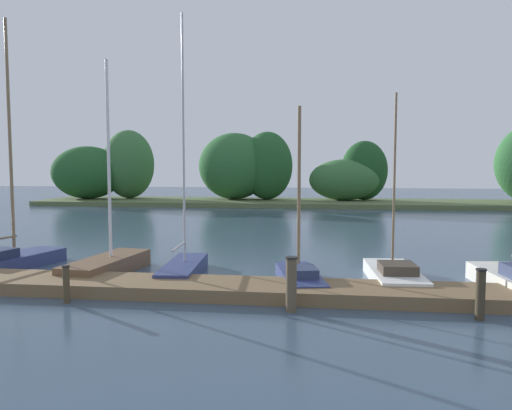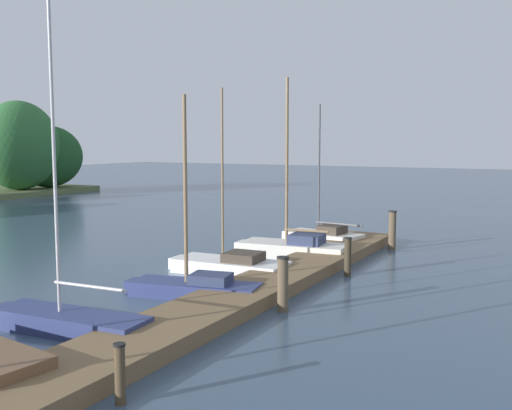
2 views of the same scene
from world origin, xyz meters
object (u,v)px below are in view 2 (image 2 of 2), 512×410
(sailboat_4, at_px, (228,264))
(mooring_piling_2, at_px, (283,284))
(sailboat_2, at_px, (64,318))
(sailboat_6, at_px, (322,237))
(mooring_piling_1, at_px, (120,374))
(mooring_piling_3, at_px, (348,257))
(sailboat_5, at_px, (291,247))
(mooring_piling_4, at_px, (392,230))
(sailboat_3, at_px, (192,285))

(sailboat_4, height_order, mooring_piling_2, sailboat_4)
(sailboat_2, distance_m, sailboat_6, 12.65)
(sailboat_4, bearing_deg, mooring_piling_1, 107.90)
(mooring_piling_1, distance_m, mooring_piling_3, 10.04)
(sailboat_5, xyz_separation_m, sailboat_6, (2.89, 0.03, -0.04))
(mooring_piling_3, height_order, mooring_piling_4, mooring_piling_4)
(sailboat_2, relative_size, mooring_piling_1, 8.46)
(sailboat_5, distance_m, mooring_piling_1, 12.16)
(sailboat_6, xyz_separation_m, mooring_piling_2, (-9.01, -2.69, 0.35))
(mooring_piling_1, xyz_separation_m, mooring_piling_3, (10.04, -0.08, 0.10))
(sailboat_4, bearing_deg, sailboat_6, -98.58)
(sailboat_2, distance_m, sailboat_3, 3.78)
(sailboat_5, relative_size, mooring_piling_4, 4.26)
(sailboat_3, relative_size, mooring_piling_3, 4.44)
(mooring_piling_1, distance_m, mooring_piling_4, 15.07)
(sailboat_2, height_order, mooring_piling_4, sailboat_2)
(sailboat_5, relative_size, mooring_piling_1, 6.39)
(sailboat_3, height_order, mooring_piling_3, sailboat_3)
(sailboat_6, height_order, mooring_piling_2, sailboat_6)
(sailboat_3, relative_size, mooring_piling_4, 3.58)
(mooring_piling_3, bearing_deg, sailboat_6, 30.45)
(mooring_piling_2, distance_m, mooring_piling_4, 9.32)
(mooring_piling_2, bearing_deg, mooring_piling_1, -179.96)
(sailboat_5, bearing_deg, sailboat_2, 79.42)
(mooring_piling_1, height_order, mooring_piling_3, mooring_piling_3)
(mooring_piling_2, bearing_deg, mooring_piling_4, -0.21)
(mooring_piling_2, relative_size, mooring_piling_4, 0.91)
(sailboat_5, bearing_deg, mooring_piling_4, -135.97)
(sailboat_6, bearing_deg, mooring_piling_3, 128.12)
(sailboat_6, bearing_deg, sailboat_4, 92.08)
(sailboat_2, bearing_deg, sailboat_4, -95.49)
(sailboat_3, distance_m, mooring_piling_3, 5.05)
(sailboat_2, relative_size, mooring_piling_2, 6.20)
(sailboat_2, xyz_separation_m, mooring_piling_3, (7.92, -3.52, 0.28))
(sailboat_6, distance_m, mooring_piling_2, 9.41)
(sailboat_5, bearing_deg, sailboat_6, -95.26)
(sailboat_2, height_order, sailboat_4, sailboat_2)
(sailboat_2, xyz_separation_m, mooring_piling_1, (-2.12, -3.44, 0.18))
(mooring_piling_3, bearing_deg, sailboat_5, 56.32)
(sailboat_3, xyz_separation_m, mooring_piling_1, (-5.83, -2.69, 0.19))
(mooring_piling_2, bearing_deg, sailboat_3, 88.14)
(sailboat_5, height_order, mooring_piling_4, sailboat_5)
(sailboat_3, bearing_deg, mooring_piling_3, -135.10)
(sailboat_2, height_order, mooring_piling_1, sailboat_2)
(sailboat_4, xyz_separation_m, mooring_piling_4, (6.44, -3.32, 0.46))
(sailboat_4, bearing_deg, mooring_piling_2, 135.78)
(sailboat_6, bearing_deg, mooring_piling_4, -165.82)
(sailboat_4, relative_size, mooring_piling_3, 4.80)
(sailboat_4, bearing_deg, mooring_piling_3, -160.15)
(mooring_piling_3, bearing_deg, mooring_piling_1, 179.54)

